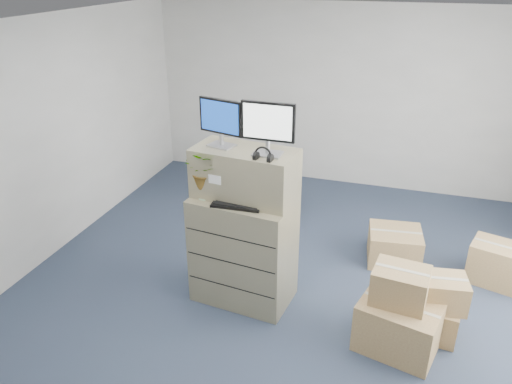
% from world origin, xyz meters
% --- Properties ---
extents(ground, '(7.00, 7.00, 0.00)m').
position_xyz_m(ground, '(0.00, 0.00, 0.00)').
color(ground, '#263245').
rests_on(ground, ground).
extents(wall_back, '(6.00, 0.02, 2.80)m').
position_xyz_m(wall_back, '(0.00, 3.51, 1.40)').
color(wall_back, beige).
rests_on(wall_back, ground).
extents(filing_cabinet_lower, '(1.07, 0.73, 1.17)m').
position_xyz_m(filing_cabinet_lower, '(-0.45, 0.08, 0.59)').
color(filing_cabinet_lower, gray).
rests_on(filing_cabinet_lower, ground).
extents(filing_cabinet_upper, '(1.06, 0.61, 0.50)m').
position_xyz_m(filing_cabinet_upper, '(-0.44, 0.13, 1.43)').
color(filing_cabinet_upper, gray).
rests_on(filing_cabinet_upper, filing_cabinet_lower).
extents(monitor_left, '(0.47, 0.24, 0.47)m').
position_xyz_m(monitor_left, '(-0.69, 0.15, 1.94)').
color(monitor_left, '#99999E').
rests_on(monitor_left, filing_cabinet_upper).
extents(monitor_right, '(0.51, 0.20, 0.50)m').
position_xyz_m(monitor_right, '(-0.19, 0.06, 1.96)').
color(monitor_right, '#99999E').
rests_on(monitor_right, filing_cabinet_upper).
extents(headphones, '(0.17, 0.04, 0.17)m').
position_xyz_m(headphones, '(-0.19, -0.08, 1.73)').
color(headphones, black).
rests_on(headphones, filing_cabinet_upper).
extents(keyboard, '(0.50, 0.23, 0.03)m').
position_xyz_m(keyboard, '(-0.45, -0.09, 1.19)').
color(keyboard, black).
rests_on(keyboard, filing_cabinet_lower).
extents(mouse, '(0.11, 0.07, 0.04)m').
position_xyz_m(mouse, '(-0.18, -0.04, 1.19)').
color(mouse, silver).
rests_on(mouse, filing_cabinet_lower).
extents(water_bottle, '(0.08, 0.08, 0.28)m').
position_xyz_m(water_bottle, '(-0.38, 0.11, 1.32)').
color(water_bottle, '#9C9EA5').
rests_on(water_bottle, filing_cabinet_lower).
extents(phone_dock, '(0.07, 0.06, 0.15)m').
position_xyz_m(phone_dock, '(-0.52, 0.13, 1.23)').
color(phone_dock, silver).
rests_on(phone_dock, filing_cabinet_lower).
extents(external_drive, '(0.21, 0.17, 0.06)m').
position_xyz_m(external_drive, '(-0.12, 0.14, 1.21)').
color(external_drive, black).
rests_on(external_drive, filing_cabinet_lower).
extents(tissue_box, '(0.32, 0.21, 0.11)m').
position_xyz_m(tissue_box, '(-0.13, 0.15, 1.29)').
color(tissue_box, '#4290E2').
rests_on(tissue_box, external_drive).
extents(potted_plant, '(0.45, 0.48, 0.40)m').
position_xyz_m(potted_plant, '(-0.81, 0.01, 1.40)').
color(potted_plant, '#AAC7A0').
rests_on(potted_plant, filing_cabinet_lower).
extents(office_chair, '(0.96, 0.95, 0.73)m').
position_xyz_m(office_chair, '(-0.85, 2.21, 0.36)').
color(office_chair, slate).
rests_on(office_chair, ground).
extents(cardboard_boxes, '(1.88, 2.20, 0.83)m').
position_xyz_m(cardboard_boxes, '(1.42, 0.45, 0.29)').
color(cardboard_boxes, '#966E48').
rests_on(cardboard_boxes, ground).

